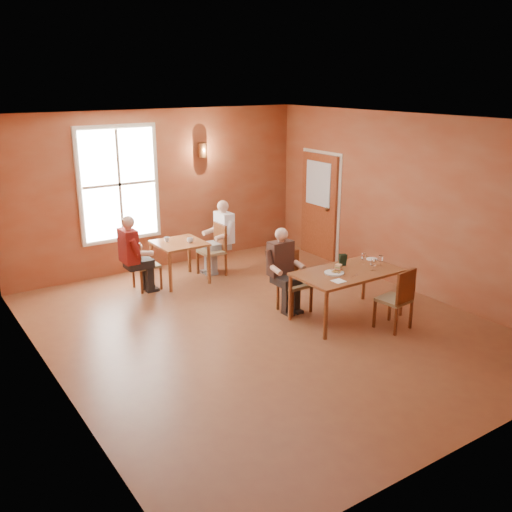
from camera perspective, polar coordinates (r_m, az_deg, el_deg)
ground at (r=8.56m, az=0.75°, el=-7.06°), size 6.00×7.00×0.01m
wall_back at (r=11.04m, az=-9.65°, el=6.51°), size 6.00×0.04×3.00m
wall_front at (r=5.68m, az=21.36°, el=-4.98°), size 6.00×0.04×3.00m
wall_left at (r=6.87m, az=-20.26°, el=-1.02°), size 0.04×7.00×3.00m
wall_right at (r=10.02m, az=15.12°, el=5.04°), size 0.04×7.00×3.00m
ceiling at (r=7.80m, az=0.84°, el=13.41°), size 6.00×7.00×0.04m
window at (r=10.66m, az=-13.52°, el=6.98°), size 1.36×0.10×1.96m
door at (r=11.67m, az=6.28°, el=4.99°), size 0.12×1.04×2.10m
wall_sconce at (r=11.24m, az=-5.37°, el=10.49°), size 0.16×0.16×0.28m
main_table at (r=8.83m, az=9.03°, el=-3.82°), size 1.61×0.90×0.75m
chair_diner_main at (r=8.96m, az=3.88°, el=-2.71°), size 0.41×0.41×0.94m
diner_main at (r=8.88m, az=4.03°, el=-1.74°), size 0.51×0.51×1.28m
chair_empty at (r=8.58m, az=13.62°, el=-4.13°), size 0.46×0.46×0.94m
plate_food at (r=8.57m, az=7.83°, el=-1.62°), size 0.39×0.39×0.04m
sandwich at (r=8.61m, az=8.23°, el=-1.29°), size 0.12×0.11×0.11m
goblet_a at (r=9.05m, az=10.70°, el=-0.25°), size 0.09×0.09×0.18m
goblet_b at (r=9.00m, az=12.37°, el=-0.44°), size 0.10×0.10×0.19m
goblet_c at (r=8.76m, az=11.65°, el=-0.86°), size 0.10×0.10×0.19m
menu_stand at (r=8.92m, az=8.68°, el=-0.38°), size 0.13×0.09×0.19m
knife at (r=8.53m, az=9.86°, el=-1.95°), size 0.21×0.07×0.00m
napkin at (r=8.26m, az=8.26°, el=-2.50°), size 0.17×0.17×0.01m
side_plate at (r=9.34m, az=11.51°, el=-0.29°), size 0.23×0.23×0.01m
second_table at (r=10.35m, az=-7.59°, el=-0.59°), size 0.84×0.84×0.74m
chair_diner_white at (r=10.60m, az=-4.47°, el=0.57°), size 0.42×0.42×0.96m
diner_white at (r=10.56m, az=-4.35°, el=1.54°), size 0.53×0.53×1.32m
chair_diner_maroon at (r=10.07m, az=-10.91°, el=-0.80°), size 0.40×0.40×0.90m
diner_maroon at (r=10.00m, az=-11.14°, el=0.32°), size 0.53×0.53×1.32m
cup_a at (r=10.18m, az=-6.61°, el=1.58°), size 0.14×0.14×0.09m
cup_b at (r=10.30m, az=-8.91°, el=1.66°), size 0.10×0.10×0.09m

